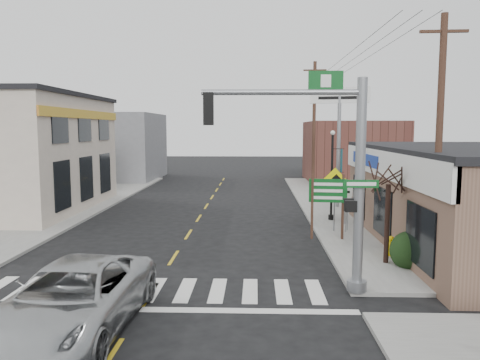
{
  "coord_description": "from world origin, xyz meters",
  "views": [
    {
      "loc": [
        3.16,
        -13.51,
        4.97
      ],
      "look_at": [
        2.5,
        6.09,
        2.8
      ],
      "focal_mm": 35.0,
      "sensor_mm": 36.0,
      "label": 1
    }
  ],
  "objects_px": {
    "utility_pole_far": "(314,126)",
    "guide_sign": "(328,197)",
    "fire_hydrant": "(391,245)",
    "lamp_post": "(333,168)",
    "suv": "(73,299)",
    "utility_pole_near": "(439,147)",
    "traffic_signal_pole": "(334,162)",
    "dance_center_sign": "(339,114)",
    "bare_tree": "(389,170)"
  },
  "relations": [
    {
      "from": "fire_hydrant",
      "to": "utility_pole_near",
      "type": "distance_m",
      "value": 4.79
    },
    {
      "from": "guide_sign",
      "to": "dance_center_sign",
      "type": "bearing_deg",
      "value": 83.94
    },
    {
      "from": "lamp_post",
      "to": "utility_pole_far",
      "type": "bearing_deg",
      "value": 91.38
    },
    {
      "from": "traffic_signal_pole",
      "to": "utility_pole_far",
      "type": "bearing_deg",
      "value": 83.53
    },
    {
      "from": "utility_pole_far",
      "to": "bare_tree",
      "type": "bearing_deg",
      "value": -85.23
    },
    {
      "from": "traffic_signal_pole",
      "to": "utility_pole_near",
      "type": "bearing_deg",
      "value": 17.08
    },
    {
      "from": "guide_sign",
      "to": "bare_tree",
      "type": "distance_m",
      "value": 4.18
    },
    {
      "from": "utility_pole_near",
      "to": "fire_hydrant",
      "type": "bearing_deg",
      "value": 103.31
    },
    {
      "from": "traffic_signal_pole",
      "to": "dance_center_sign",
      "type": "distance_m",
      "value": 15.63
    },
    {
      "from": "suv",
      "to": "fire_hydrant",
      "type": "relative_size",
      "value": 7.87
    },
    {
      "from": "dance_center_sign",
      "to": "bare_tree",
      "type": "height_order",
      "value": "dance_center_sign"
    },
    {
      "from": "dance_center_sign",
      "to": "traffic_signal_pole",
      "type": "bearing_deg",
      "value": -90.12
    },
    {
      "from": "fire_hydrant",
      "to": "suv",
      "type": "bearing_deg",
      "value": -144.82
    },
    {
      "from": "traffic_signal_pole",
      "to": "utility_pole_far",
      "type": "distance_m",
      "value": 21.75
    },
    {
      "from": "traffic_signal_pole",
      "to": "guide_sign",
      "type": "relative_size",
      "value": 2.26
    },
    {
      "from": "fire_hydrant",
      "to": "utility_pole_near",
      "type": "xyz_separation_m",
      "value": [
        0.54,
        -2.81,
        3.85
      ]
    },
    {
      "from": "suv",
      "to": "bare_tree",
      "type": "relative_size",
      "value": 1.41
    },
    {
      "from": "utility_pole_far",
      "to": "guide_sign",
      "type": "bearing_deg",
      "value": -90.99
    },
    {
      "from": "fire_hydrant",
      "to": "lamp_post",
      "type": "distance_m",
      "value": 7.52
    },
    {
      "from": "suv",
      "to": "dance_center_sign",
      "type": "relative_size",
      "value": 0.79
    },
    {
      "from": "traffic_signal_pole",
      "to": "guide_sign",
      "type": "height_order",
      "value": "traffic_signal_pole"
    },
    {
      "from": "traffic_signal_pole",
      "to": "fire_hydrant",
      "type": "relative_size",
      "value": 8.43
    },
    {
      "from": "guide_sign",
      "to": "utility_pole_near",
      "type": "bearing_deg",
      "value": -58.27
    },
    {
      "from": "bare_tree",
      "to": "lamp_post",
      "type": "bearing_deg",
      "value": 94.69
    },
    {
      "from": "guide_sign",
      "to": "lamp_post",
      "type": "height_order",
      "value": "lamp_post"
    },
    {
      "from": "fire_hydrant",
      "to": "dance_center_sign",
      "type": "distance_m",
      "value": 12.5
    },
    {
      "from": "traffic_signal_pole",
      "to": "utility_pole_far",
      "type": "xyz_separation_m",
      "value": [
        2.07,
        21.62,
        1.15
      ]
    },
    {
      "from": "traffic_signal_pole",
      "to": "bare_tree",
      "type": "height_order",
      "value": "traffic_signal_pole"
    },
    {
      "from": "dance_center_sign",
      "to": "utility_pole_near",
      "type": "bearing_deg",
      "value": -77.19
    },
    {
      "from": "suv",
      "to": "dance_center_sign",
      "type": "xyz_separation_m",
      "value": [
        9.52,
        18.11,
        4.97
      ]
    },
    {
      "from": "suv",
      "to": "dance_center_sign",
      "type": "bearing_deg",
      "value": 64.83
    },
    {
      "from": "lamp_post",
      "to": "fire_hydrant",
      "type": "bearing_deg",
      "value": -78.45
    },
    {
      "from": "guide_sign",
      "to": "utility_pole_far",
      "type": "height_order",
      "value": "utility_pole_far"
    },
    {
      "from": "fire_hydrant",
      "to": "dance_center_sign",
      "type": "bearing_deg",
      "value": 90.37
    },
    {
      "from": "dance_center_sign",
      "to": "lamp_post",
      "type": "bearing_deg",
      "value": -92.99
    },
    {
      "from": "lamp_post",
      "to": "utility_pole_near",
      "type": "height_order",
      "value": "utility_pole_near"
    },
    {
      "from": "dance_center_sign",
      "to": "suv",
      "type": "bearing_deg",
      "value": -107.41
    },
    {
      "from": "dance_center_sign",
      "to": "bare_tree",
      "type": "distance_m",
      "value": 12.47
    },
    {
      "from": "dance_center_sign",
      "to": "bare_tree",
      "type": "xyz_separation_m",
      "value": [
        -0.36,
        -12.25,
        -2.31
      ]
    },
    {
      "from": "traffic_signal_pole",
      "to": "dance_center_sign",
      "type": "relative_size",
      "value": 0.85
    },
    {
      "from": "suv",
      "to": "fire_hydrant",
      "type": "height_order",
      "value": "suv"
    },
    {
      "from": "fire_hydrant",
      "to": "lamp_post",
      "type": "height_order",
      "value": "lamp_post"
    },
    {
      "from": "lamp_post",
      "to": "utility_pole_far",
      "type": "xyz_separation_m",
      "value": [
        0.27,
        10.63,
        2.25
      ]
    },
    {
      "from": "traffic_signal_pole",
      "to": "dance_center_sign",
      "type": "bearing_deg",
      "value": 78.54
    },
    {
      "from": "dance_center_sign",
      "to": "guide_sign",
      "type": "bearing_deg",
      "value": -92.29
    },
    {
      "from": "guide_sign",
      "to": "utility_pole_far",
      "type": "relative_size",
      "value": 0.29
    },
    {
      "from": "guide_sign",
      "to": "utility_pole_far",
      "type": "bearing_deg",
      "value": 92.01
    },
    {
      "from": "suv",
      "to": "utility_pole_far",
      "type": "height_order",
      "value": "utility_pole_far"
    },
    {
      "from": "suv",
      "to": "utility_pole_near",
      "type": "xyz_separation_m",
      "value": [
        10.14,
        3.96,
        3.55
      ]
    },
    {
      "from": "suv",
      "to": "utility_pole_near",
      "type": "distance_m",
      "value": 11.45
    }
  ]
}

